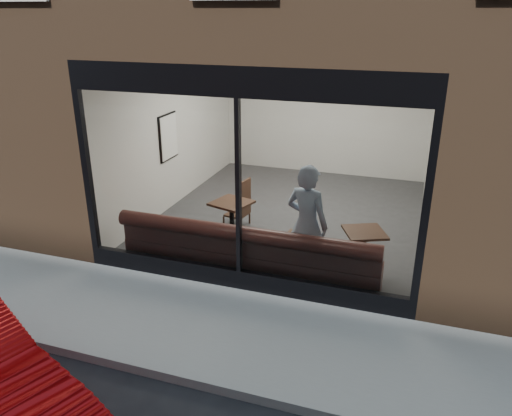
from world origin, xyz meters
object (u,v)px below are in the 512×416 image
(person, at_px, (307,224))
(cafe_table_left, at_px, (231,203))
(cafe_chair_right, at_px, (297,235))
(cafe_chair_left, at_px, (237,214))
(banquette, at_px, (249,262))
(cafe_table_right, at_px, (365,232))

(person, relative_size, cafe_table_left, 3.00)
(cafe_chair_right, bearing_deg, cafe_table_left, 8.74)
(cafe_table_left, height_order, cafe_chair_left, cafe_table_left)
(banquette, height_order, cafe_chair_right, banquette)
(banquette, relative_size, cafe_chair_left, 10.89)
(cafe_table_left, xyz_separation_m, cafe_chair_right, (1.15, 0.14, -0.50))
(person, distance_m, cafe_chair_left, 2.41)
(cafe_table_left, distance_m, cafe_table_right, 2.39)
(cafe_table_left, relative_size, cafe_chair_right, 1.67)
(person, height_order, cafe_chair_right, person)
(cafe_chair_left, distance_m, cafe_chair_right, 1.43)
(cafe_chair_left, bearing_deg, banquette, 126.23)
(cafe_chair_left, height_order, cafe_chair_right, same)
(cafe_table_right, height_order, cafe_chair_left, cafe_table_right)
(cafe_chair_left, relative_size, cafe_chair_right, 1.00)
(person, bearing_deg, banquette, 27.65)
(person, xyz_separation_m, cafe_chair_left, (-1.70, 1.57, -0.67))
(cafe_table_left, bearing_deg, person, -29.76)
(person, height_order, cafe_table_left, person)
(person, distance_m, cafe_chair_right, 1.28)
(banquette, distance_m, cafe_table_left, 1.35)
(cafe_table_right, bearing_deg, person, -154.81)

